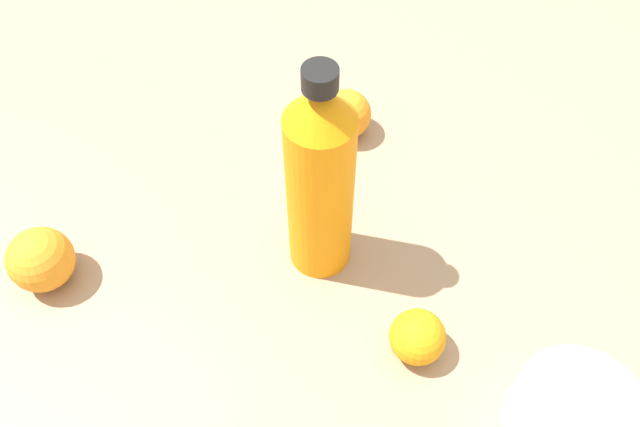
% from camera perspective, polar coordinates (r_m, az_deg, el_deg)
% --- Properties ---
extents(ground_plane, '(2.40, 2.40, 0.00)m').
position_cam_1_polar(ground_plane, '(0.78, 3.49, -4.58)').
color(ground_plane, '#9E7F60').
extents(water_bottle, '(0.07, 0.07, 0.29)m').
position_cam_1_polar(water_bottle, '(0.68, 0.00, 2.74)').
color(water_bottle, orange).
rests_on(water_bottle, ground_plane).
extents(orange_0, '(0.07, 0.07, 0.07)m').
position_cam_1_polar(orange_0, '(0.81, -22.93, -3.67)').
color(orange_0, orange).
rests_on(orange_0, ground_plane).
extents(orange_1, '(0.07, 0.07, 0.07)m').
position_cam_1_polar(orange_1, '(0.89, 2.28, 8.55)').
color(orange_1, orange).
rests_on(orange_1, ground_plane).
extents(orange_3, '(0.06, 0.06, 0.06)m').
position_cam_1_polar(orange_3, '(0.71, 8.39, -10.48)').
color(orange_3, orange).
rests_on(orange_3, ground_plane).
extents(ceramic_bowl, '(0.13, 0.13, 0.05)m').
position_cam_1_polar(ceramic_bowl, '(0.72, 21.20, -16.12)').
color(ceramic_bowl, white).
rests_on(ceramic_bowl, ground_plane).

